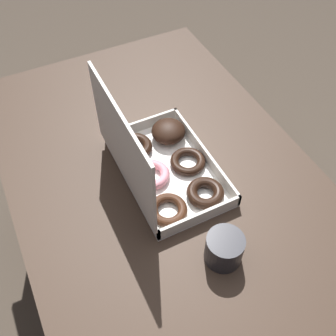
# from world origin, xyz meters

# --- Properties ---
(ground_plane) EXTENTS (8.00, 8.00, 0.00)m
(ground_plane) POSITION_xyz_m (0.00, 0.00, 0.00)
(ground_plane) COLOR #42382D
(dining_table) EXTENTS (1.28, 0.84, 0.74)m
(dining_table) POSITION_xyz_m (0.00, 0.00, 0.65)
(dining_table) COLOR #38281E
(dining_table) RESTS_ON ground_plane
(donut_box) EXTENTS (0.38, 0.25, 0.30)m
(donut_box) POSITION_xyz_m (0.00, 0.00, 0.79)
(donut_box) COLOR white
(donut_box) RESTS_ON dining_table
(coffee_mug) EXTENTS (0.09, 0.09, 0.08)m
(coffee_mug) POSITION_xyz_m (-0.30, -0.02, 0.79)
(coffee_mug) COLOR #232328
(coffee_mug) RESTS_ON dining_table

